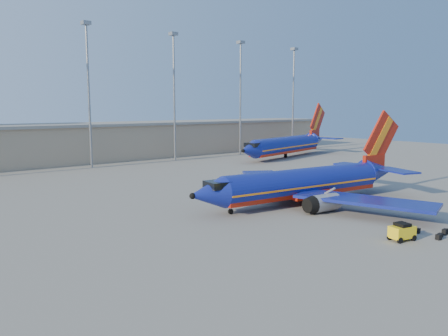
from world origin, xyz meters
The scene contains 7 objects.
ground centered at (0.00, 0.00, 0.00)m, with size 220.00×220.00×0.00m, color slate.
terminal_building centered at (10.00, 58.00, 4.32)m, with size 122.00×16.00×8.50m.
light_mast_row centered at (5.00, 46.00, 17.55)m, with size 101.60×1.60×28.65m.
aircraft_main centered at (3.12, -3.07, 2.49)m, with size 34.37×32.89×11.65m.
aircraft_second centered at (39.58, 33.63, 3.04)m, with size 38.65×17.27×13.27m.
baggage_tug centered at (-2.70, -19.13, 0.86)m, with size 2.54×1.87×1.64m.
luggage_pile centered at (1.15, -20.67, 0.23)m, with size 3.76×3.81×0.55m.
Camera 1 is at (-39.62, -38.70, 12.02)m, focal length 35.00 mm.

